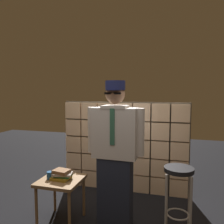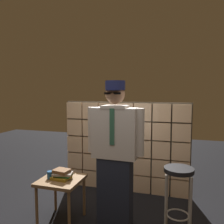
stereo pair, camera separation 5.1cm
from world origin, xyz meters
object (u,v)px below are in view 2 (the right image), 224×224
Objects in this scene: side_table at (61,184)px; book_stack at (62,174)px; standing_person at (115,152)px; bar_stool at (179,185)px; coffee_mug at (51,175)px.

book_stack is at bearing -17.71° from side_table.
side_table is (-0.68, -0.13, -0.45)m from standing_person.
side_table is at bearing -174.61° from bar_stool.
side_table is 4.52× the size of coffee_mug.
coffee_mug is (-0.13, -0.03, 0.13)m from side_table.
side_table is 2.07× the size of book_stack.
book_stack is at bearing -166.72° from standing_person.
standing_person reaches higher than side_table.
book_stack is (-0.66, -0.13, -0.32)m from standing_person.
side_table is 0.19m from coffee_mug.
bar_stool is 1.43m from book_stack.
bar_stool reaches higher than side_table.
book_stack is (-1.43, -0.14, 0.03)m from bar_stool.
standing_person reaches higher than book_stack.
coffee_mug reaches higher than side_table.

